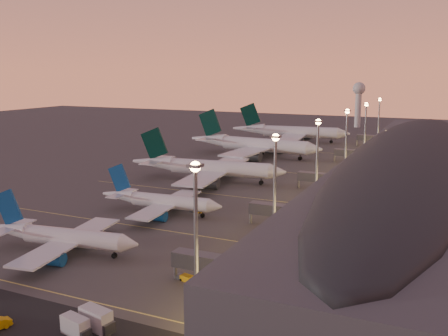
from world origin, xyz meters
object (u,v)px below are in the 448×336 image
(airliner_wide_mid, at_px, (253,145))
(airliner_wide_far, at_px, (290,132))
(baggage_tug_a, at_px, (185,278))
(airliner_narrow_south, at_px, (61,237))
(catering_truck_b, at_px, (97,320))
(baggage_tug_c, at_px, (196,211))
(catering_truck_a, at_px, (76,327))
(airliner_wide_near, at_px, (206,168))
(radar_tower, at_px, (359,97))
(baggage_tug_b, at_px, (216,264))
(airliner_narrow_north, at_px, (160,201))

(airliner_wide_mid, distance_m, airliner_wide_far, 56.51)
(airliner_wide_far, distance_m, baggage_tug_a, 201.30)
(airliner_narrow_south, distance_m, catering_truck_b, 38.39)
(baggage_tug_c, xyz_separation_m, catering_truck_a, (15.07, -68.25, 0.89))
(airliner_narrow_south, height_order, airliner_wide_mid, airliner_wide_mid)
(airliner_wide_near, bearing_deg, catering_truck_a, -80.08)
(radar_tower, relative_size, baggage_tug_b, 8.88)
(baggage_tug_a, bearing_deg, airliner_narrow_north, 140.22)
(airliner_wide_near, height_order, airliner_wide_mid, airliner_wide_mid)
(airliner_wide_far, bearing_deg, catering_truck_b, -86.89)
(airliner_narrow_north, height_order, baggage_tug_a, airliner_narrow_north)
(airliner_wide_mid, bearing_deg, catering_truck_a, -73.99)
(airliner_wide_far, bearing_deg, catering_truck_a, -87.46)
(airliner_narrow_south, bearing_deg, airliner_narrow_north, 76.24)
(radar_tower, height_order, catering_truck_b, radar_tower)
(airliner_narrow_south, xyz_separation_m, baggage_tug_c, (12.81, 41.16, -3.07))
(baggage_tug_b, distance_m, catering_truck_a, 35.15)
(airliner_wide_near, bearing_deg, airliner_wide_far, 85.39)
(radar_tower, relative_size, baggage_tug_c, 8.53)
(baggage_tug_a, height_order, catering_truck_a, catering_truck_a)
(baggage_tug_b, xyz_separation_m, catering_truck_a, (-7.53, -34.32, 0.92))
(airliner_wide_far, relative_size, catering_truck_a, 12.28)
(airliner_narrow_south, relative_size, catering_truck_b, 6.02)
(airliner_wide_mid, xyz_separation_m, radar_tower, (22.74, 149.35, 16.21))
(airliner_narrow_south, bearing_deg, catering_truck_a, -52.38)
(airliner_narrow_north, height_order, radar_tower, radar_tower)
(airliner_wide_far, height_order, radar_tower, radar_tower)
(airliner_wide_near, height_order, airliner_wide_far, airliner_wide_far)
(airliner_narrow_north, xyz_separation_m, baggage_tug_c, (9.27, 4.72, -3.04))
(radar_tower, xyz_separation_m, baggage_tug_a, (18.14, -290.00, -21.35))
(airliner_wide_mid, xyz_separation_m, catering_truck_b, (37.52, -162.98, -4.06))
(baggage_tug_c, bearing_deg, radar_tower, 83.39)
(airliner_narrow_north, distance_m, baggage_tug_a, 48.51)
(airliner_wide_mid, xyz_separation_m, baggage_tug_b, (43.25, -131.46, -5.19))
(airliner_wide_mid, bearing_deg, airliner_narrow_north, -79.80)
(radar_tower, xyz_separation_m, baggage_tug_c, (-2.10, -246.89, -21.37))
(catering_truck_b, bearing_deg, airliner_wide_near, 118.68)
(baggage_tug_a, height_order, baggage_tug_b, baggage_tug_a)
(airliner_narrow_south, xyz_separation_m, radar_tower, (14.90, 288.05, 18.30))
(airliner_wide_near, height_order, baggage_tug_b, airliner_wide_near)
(airliner_narrow_south, height_order, baggage_tug_c, airliner_narrow_south)
(radar_tower, bearing_deg, airliner_wide_mid, -98.66)
(airliner_wide_mid, bearing_deg, baggage_tug_a, -69.94)
(airliner_narrow_north, height_order, airliner_wide_near, airliner_wide_near)
(airliner_narrow_north, height_order, catering_truck_a, airliner_narrow_north)
(airliner_narrow_north, height_order, airliner_wide_mid, airliner_wide_mid)
(catering_truck_a, bearing_deg, catering_truck_b, 69.52)
(radar_tower, xyz_separation_m, baggage_tug_b, (20.51, -280.81, -21.41))
(airliner_narrow_north, distance_m, airliner_wide_far, 159.15)
(baggage_tug_a, relative_size, baggage_tug_c, 1.06)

